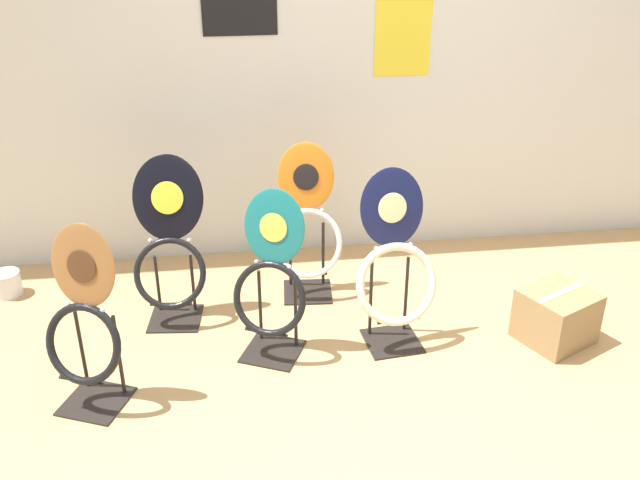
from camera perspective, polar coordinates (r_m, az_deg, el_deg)
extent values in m
plane|color=tan|center=(3.24, 8.76, -16.07)|extent=(14.00, 14.00, 0.00)
cube|color=silver|center=(4.38, 2.96, 15.07)|extent=(8.00, 0.06, 2.60)
cube|color=yellow|center=(4.38, 6.72, 16.92)|extent=(0.34, 0.01, 0.63)
cube|color=black|center=(4.08, -11.47, -6.17)|extent=(0.31, 0.31, 0.01)
cylinder|color=black|center=(4.08, -12.86, -3.38)|extent=(0.02, 0.02, 0.34)
cylinder|color=black|center=(4.05, -10.14, -3.38)|extent=(0.02, 0.02, 0.34)
cylinder|color=black|center=(3.94, -11.83, -5.04)|extent=(0.22, 0.04, 0.02)
torus|color=black|center=(3.91, -11.92, -2.63)|extent=(0.41, 0.25, 0.36)
ellipsoid|color=black|center=(3.88, -12.08, 3.34)|extent=(0.39, 0.21, 0.45)
ellipsoid|color=yellow|center=(3.86, -12.13, 3.32)|extent=(0.18, 0.08, 0.17)
sphere|color=silver|center=(3.93, -13.43, -0.04)|extent=(0.02, 0.02, 0.02)
sphere|color=silver|center=(3.89, -10.43, -0.01)|extent=(0.02, 0.02, 0.02)
cube|color=black|center=(4.24, -1.00, -4.17)|extent=(0.30, 0.30, 0.01)
cylinder|color=black|center=(4.22, -2.40, -1.17)|extent=(0.02, 0.02, 0.40)
cylinder|color=black|center=(4.23, 0.25, -1.10)|extent=(0.02, 0.02, 0.40)
cylinder|color=black|center=(4.09, -0.98, -2.73)|extent=(0.22, 0.03, 0.02)
torus|color=silver|center=(4.06, -1.03, -0.27)|extent=(0.42, 0.22, 0.38)
ellipsoid|color=orange|center=(4.03, -1.14, 5.08)|extent=(0.33, 0.14, 0.38)
ellipsoid|color=black|center=(4.01, -1.13, 5.05)|extent=(0.15, 0.05, 0.15)
sphere|color=silver|center=(4.06, -2.33, 2.32)|extent=(0.02, 0.02, 0.02)
sphere|color=silver|center=(4.06, 0.15, 2.38)|extent=(0.02, 0.02, 0.02)
cube|color=black|center=(3.75, -3.80, -8.88)|extent=(0.37, 0.37, 0.01)
cylinder|color=black|center=(3.74, -4.82, -5.22)|extent=(0.02, 0.02, 0.41)
cylinder|color=black|center=(3.68, -1.96, -5.72)|extent=(0.02, 0.02, 0.41)
cylinder|color=black|center=(3.60, -4.32, -7.38)|extent=(0.21, 0.11, 0.02)
torus|color=black|center=(3.55, -4.08, -4.71)|extent=(0.42, 0.32, 0.37)
ellipsoid|color=#197075|center=(3.47, -3.68, 1.05)|extent=(0.32, 0.22, 0.38)
ellipsoid|color=#EADB4C|center=(3.45, -3.77, 0.99)|extent=(0.14, 0.09, 0.14)
sphere|color=silver|center=(3.55, -5.11, -1.75)|extent=(0.02, 0.02, 0.02)
sphere|color=silver|center=(3.49, -2.48, -2.16)|extent=(0.02, 0.02, 0.02)
cube|color=black|center=(3.59, -17.46, -12.20)|extent=(0.37, 0.37, 0.01)
cylinder|color=black|center=(3.57, -18.53, -8.23)|extent=(0.02, 0.02, 0.43)
cylinder|color=black|center=(3.47, -15.79, -8.86)|extent=(0.02, 0.02, 0.43)
cylinder|color=black|center=(3.43, -18.53, -10.64)|extent=(0.21, 0.10, 0.02)
torus|color=black|center=(3.38, -18.43, -7.92)|extent=(0.41, 0.30, 0.37)
ellipsoid|color=#936033|center=(3.27, -18.43, -1.98)|extent=(0.33, 0.21, 0.38)
ellipsoid|color=#4C2D19|center=(3.25, -18.57, -2.05)|extent=(0.14, 0.09, 0.15)
sphere|color=silver|center=(3.38, -19.53, -4.87)|extent=(0.02, 0.02, 0.02)
sphere|color=silver|center=(3.29, -17.00, -5.37)|extent=(0.02, 0.02, 0.02)
cube|color=black|center=(3.84, 5.79, -8.05)|extent=(0.31, 0.31, 0.01)
cylinder|color=black|center=(3.76, 4.08, -4.68)|extent=(0.02, 0.02, 0.44)
cylinder|color=black|center=(3.82, 6.90, -4.30)|extent=(0.02, 0.02, 0.44)
cylinder|color=black|center=(3.68, 6.30, -6.40)|extent=(0.22, 0.04, 0.02)
torus|color=beige|center=(3.63, 6.15, -3.54)|extent=(0.45, 0.25, 0.41)
ellipsoid|color=#141942|center=(3.56, 5.80, 2.61)|extent=(0.34, 0.15, 0.40)
ellipsoid|color=beige|center=(3.55, 5.87, 2.57)|extent=(0.15, 0.06, 0.15)
sphere|color=silver|center=(3.58, 4.52, -0.68)|extent=(0.02, 0.02, 0.02)
sphere|color=silver|center=(3.63, 7.25, -0.37)|extent=(0.02, 0.02, 0.02)
cylinder|color=silver|center=(4.58, -23.72, -3.20)|extent=(0.16, 0.16, 0.15)
torus|color=silver|center=(4.55, -23.87, -2.47)|extent=(0.16, 0.16, 0.01)
cylinder|color=#B2B2B7|center=(4.54, -23.89, -2.38)|extent=(0.14, 0.14, 0.00)
cube|color=#93754C|center=(3.97, 18.37, -5.80)|extent=(0.45, 0.44, 0.28)
cube|color=#B7AD89|center=(3.90, 18.68, -4.03)|extent=(0.32, 0.18, 0.00)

